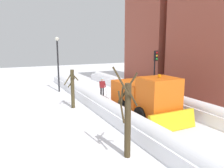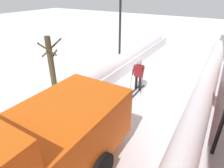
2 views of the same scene
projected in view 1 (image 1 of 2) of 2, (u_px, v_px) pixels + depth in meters
name	position (u px, v px, depth m)	size (l,w,h in m)	color
ground_plane	(162.00, 122.00, 13.96)	(80.00, 80.00, 0.00)	white
snowbank_left	(192.00, 108.00, 14.99)	(1.10, 36.00, 1.23)	white
snowbank_right	(127.00, 120.00, 12.73)	(1.10, 36.00, 1.19)	white
building_brick_near	(170.00, 5.00, 23.45)	(7.68, 6.39, 18.16)	brown
plow_truck	(146.00, 96.00, 14.73)	(3.20, 5.98, 3.12)	orange
skier	(102.00, 86.00, 20.70)	(0.62, 1.80, 1.81)	black
traffic_light_pole	(155.00, 65.00, 19.53)	(0.28, 0.42, 4.35)	black
street_lamp	(58.00, 58.00, 22.16)	(0.40, 0.40, 5.64)	black
bare_tree_near	(73.00, 88.00, 16.78)	(1.16, 1.16, 3.00)	#473D23
bare_tree_mid	(127.00, 117.00, 9.33)	(1.01, 1.17, 3.99)	#42341F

